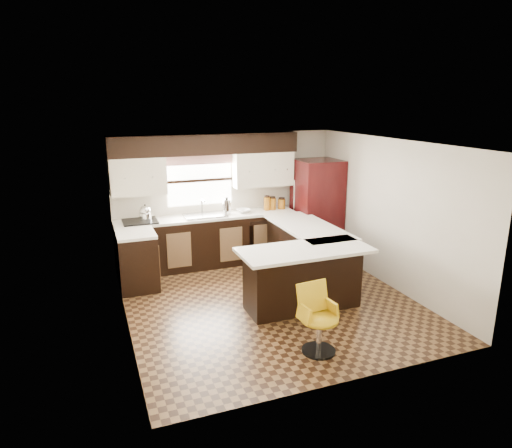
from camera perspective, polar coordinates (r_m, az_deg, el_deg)
name	(u,v)px	position (r m, az deg, el deg)	size (l,w,h in m)	color
floor	(269,301)	(7.08, 1.69, -9.64)	(4.40, 4.40, 0.00)	#49301A
ceiling	(271,143)	(6.44, 1.86, 10.09)	(4.40, 4.40, 0.00)	silver
wall_back	(226,197)	(8.68, -3.79, 3.40)	(4.40, 4.40, 0.00)	beige
wall_front	(352,280)	(4.81, 11.90, -6.83)	(4.40, 4.40, 0.00)	beige
wall_left	(121,241)	(6.20, -16.48, -2.08)	(4.40, 4.40, 0.00)	beige
wall_right	(390,214)	(7.69, 16.40, 1.25)	(4.40, 4.40, 0.00)	beige
base_cab_back	(208,242)	(8.47, -6.02, -2.20)	(3.30, 0.60, 0.90)	black
base_cab_left	(137,262)	(7.64, -14.60, -4.59)	(0.60, 0.70, 0.90)	black
counter_back	(207,217)	(8.34, -6.11, 0.90)	(3.30, 0.60, 0.04)	silver
counter_left	(135,234)	(7.50, -14.84, -1.19)	(0.60, 0.70, 0.04)	silver
soffit	(206,144)	(8.25, -6.25, 9.90)	(3.40, 0.35, 0.36)	black
upper_cab_left	(138,176)	(8.10, -14.57, 5.83)	(0.94, 0.35, 0.64)	beige
upper_cab_right	(263,169)	(8.64, 0.84, 6.89)	(1.14, 0.35, 0.64)	beige
window_pane	(200,180)	(8.46, -7.04, 5.43)	(1.20, 0.02, 0.90)	white
valance	(200,159)	(8.37, -7.06, 8.02)	(1.30, 0.06, 0.18)	#D19B93
sink	(205,215)	(8.30, -6.41, 1.09)	(0.75, 0.45, 0.03)	#B2B2B7
dishwasher	(264,241)	(8.51, 1.00, -2.16)	(0.58, 0.03, 0.78)	black
cooktop	(140,221)	(8.11, -14.30, 0.33)	(0.58, 0.50, 0.03)	black
peninsula_long	(305,254)	(7.79, 6.11, -3.78)	(0.60, 1.95, 0.90)	black
peninsula_return	(302,279)	(6.75, 5.83, -6.83)	(1.65, 0.60, 0.90)	black
counter_pen_long	(308,227)	(7.67, 6.54, -0.40)	(0.84, 1.95, 0.04)	silver
counter_pen_return	(305,250)	(6.50, 6.14, -3.28)	(1.89, 0.84, 0.04)	silver
refrigerator	(317,209)	(8.90, 7.61, 1.92)	(0.81, 0.78, 1.89)	#330809
bar_chair	(320,320)	(5.65, 7.97, -11.80)	(0.45, 0.45, 0.85)	gold
kettle	(145,212)	(8.08, -13.67, 1.44)	(0.21, 0.21, 0.28)	silver
percolator	(227,207)	(8.40, -3.68, 2.19)	(0.15, 0.15, 0.28)	silver
mixing_bowl	(244,211)	(8.52, -1.56, 1.67)	(0.25, 0.25, 0.06)	white
canister_large	(267,204)	(8.69, 1.38, 2.56)	(0.12, 0.12, 0.25)	#945611
canister_med	(272,204)	(8.73, 2.07, 2.53)	(0.13, 0.13, 0.22)	#945611
canister_small	(282,204)	(8.81, 3.22, 2.52)	(0.14, 0.14, 0.19)	#945611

